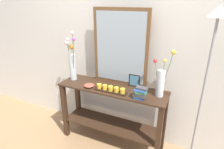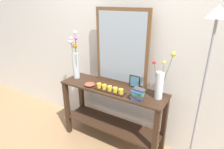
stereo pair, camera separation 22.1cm
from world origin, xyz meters
name	(u,v)px [view 2 (the right image)]	position (x,y,z in m)	size (l,w,h in m)	color
ground_plane	(112,141)	(0.00, 0.00, -0.01)	(7.00, 6.00, 0.02)	#A87F56
wall_back	(125,38)	(0.00, 0.31, 1.35)	(6.40, 0.08, 2.70)	silver
console_table	(112,109)	(0.00, 0.00, 0.50)	(1.34, 0.39, 0.80)	#382316
mirror_leaning	(121,48)	(0.03, 0.16, 1.26)	(0.69, 0.03, 0.91)	brown
tall_vase_left	(75,61)	(-0.58, 0.02, 1.04)	(0.24, 0.17, 0.65)	silver
vase_right	(160,83)	(0.56, 0.04, 0.98)	(0.22, 0.13, 0.51)	silver
candle_tray	(110,89)	(0.03, -0.10, 0.83)	(0.39, 0.09, 0.07)	black
picture_frame_small	(135,82)	(0.23, 0.15, 0.88)	(0.14, 0.01, 0.15)	black
decorative_bowl	(90,84)	(-0.26, -0.10, 0.82)	(0.13, 0.13, 0.04)	#B24C38
book_stack	(138,95)	(0.39, -0.12, 0.87)	(0.14, 0.10, 0.13)	#2D519E
floor_lamp	(206,76)	(0.98, -0.07, 1.19)	(0.24, 0.24, 1.76)	#9E9EA3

